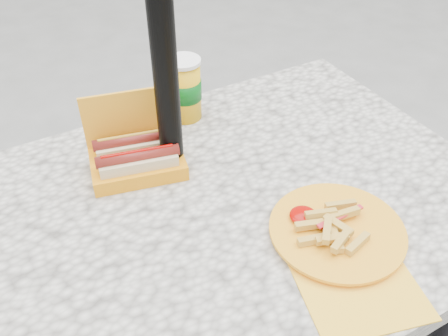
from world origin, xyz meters
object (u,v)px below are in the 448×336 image
umbrella_pole (160,12)px  fries_plate (337,234)px  hotdog_box (136,156)px  soda_cup (185,89)px

umbrella_pole → fries_plate: (0.18, -0.35, -0.34)m
hotdog_box → soda_cup: bearing=49.2°
umbrella_pole → soda_cup: (0.11, 0.16, -0.27)m
fries_plate → soda_cup: 0.52m
umbrella_pole → fries_plate: bearing=-63.2°
fries_plate → hotdog_box: bearing=123.6°
hotdog_box → soda_cup: 0.23m
hotdog_box → soda_cup: hotdog_box is taller
hotdog_box → fries_plate: 0.45m
umbrella_pole → soda_cup: 0.33m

